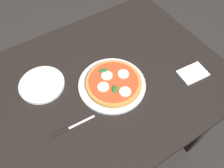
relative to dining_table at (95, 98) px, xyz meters
The scene contains 7 objects.
ground_plane 0.66m from the dining_table, ahead, with size 6.00×6.00×0.00m, color #2D2B28.
dining_table is the anchor object (origin of this frame).
serving_tray 0.15m from the dining_table, 34.73° to the right, with size 0.30×0.30×0.01m, color silver.
pizza 0.17m from the dining_table, 35.32° to the right, with size 0.25×0.25×0.03m.
plate_white 0.26m from the dining_table, 148.45° to the left, with size 0.20×0.20×0.01m, color white.
napkin 0.48m from the dining_table, 24.74° to the right, with size 0.13×0.09×0.01m, color white.
knife 0.26m from the dining_table, 145.51° to the right, with size 0.19×0.02×0.01m.
Camera 1 is at (-0.24, -0.53, 1.60)m, focal length 35.85 mm.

